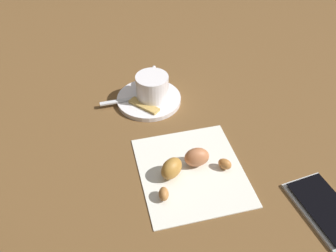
% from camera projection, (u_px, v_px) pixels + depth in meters
% --- Properties ---
extents(ground_plane, '(1.80, 1.80, 0.00)m').
position_uv_depth(ground_plane, '(169.00, 128.00, 0.72)').
color(ground_plane, brown).
extents(saucer, '(0.14, 0.14, 0.01)m').
position_uv_depth(saucer, '(149.00, 99.00, 0.78)').
color(saucer, white).
rests_on(saucer, ground).
extents(espresso_cup, '(0.10, 0.07, 0.05)m').
position_uv_depth(espresso_cup, '(152.00, 87.00, 0.76)').
color(espresso_cup, white).
rests_on(espresso_cup, saucer).
extents(teaspoon, '(0.05, 0.14, 0.01)m').
position_uv_depth(teaspoon, '(145.00, 96.00, 0.77)').
color(teaspoon, silver).
rests_on(teaspoon, saucer).
extents(sugar_packet, '(0.06, 0.07, 0.01)m').
position_uv_depth(sugar_packet, '(144.00, 106.00, 0.75)').
color(sugar_packet, tan).
rests_on(sugar_packet, saucer).
extents(napkin, '(0.23, 0.21, 0.00)m').
position_uv_depth(napkin, '(191.00, 171.00, 0.64)').
color(napkin, silver).
rests_on(napkin, ground).
extents(croissant, '(0.10, 0.13, 0.04)m').
position_uv_depth(croissant, '(186.00, 165.00, 0.62)').
color(croissant, '#B36F35').
rests_on(croissant, napkin).
extents(cell_phone, '(0.15, 0.11, 0.01)m').
position_uv_depth(cell_phone, '(326.00, 210.00, 0.57)').
color(cell_phone, '#B9BAB9').
rests_on(cell_phone, ground).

